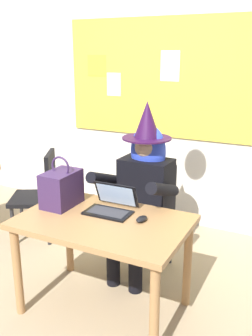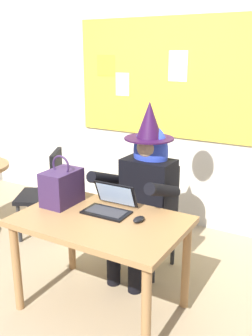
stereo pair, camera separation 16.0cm
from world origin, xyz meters
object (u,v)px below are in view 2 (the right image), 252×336
desk_main (101,232)px  person_costumed (145,183)px  computer_mouse (139,219)px  handbag (62,187)px  chair_spare_by_window (47,189)px  chair_at_desk (152,210)px  laptop (110,205)px

desk_main → person_costumed: person_costumed is taller
person_costumed → computer_mouse: bearing=25.4°
computer_mouse → handbag: size_ratio=0.28×
handbag → chair_spare_by_window: (-0.73, 0.62, -0.35)m
chair_at_desk → chair_spare_by_window: chair_at_desk is taller
handbag → chair_spare_by_window: handbag is taller
person_costumed → handbag: size_ratio=3.82×
chair_at_desk → desk_main: bearing=2.0°
chair_at_desk → person_costumed: size_ratio=0.63×
desk_main → computer_mouse: 0.29m
chair_at_desk → computer_mouse: 0.72m
chair_at_desk → laptop: bearing=-0.2°
chair_at_desk → handbag: (-0.43, -0.65, 0.34)m
chair_at_desk → laptop: size_ratio=2.69×
computer_mouse → chair_at_desk: bearing=116.7°
chair_at_desk → computer_mouse: (0.22, -0.64, 0.22)m
person_costumed → handbag: bearing=-36.5°
person_costumed → computer_mouse: 0.58m
computer_mouse → laptop: bearing=175.3°
laptop → handbag: handbag is taller
computer_mouse → handbag: (-0.65, -0.01, 0.12)m
desk_main → person_costumed: size_ratio=0.80×
desk_main → handbag: size_ratio=3.07×
laptop → handbag: 0.40m
chair_at_desk → chair_spare_by_window: (-1.15, -0.03, -0.01)m
person_costumed → chair_spare_by_window: size_ratio=1.63×
handbag → computer_mouse: bearing=0.8°
chair_at_desk → computer_mouse: chair_at_desk is taller
laptop → computer_mouse: laptop is taller
chair_at_desk → handbag: handbag is taller
person_costumed → handbag: person_costumed is taller
desk_main → chair_spare_by_window: chair_spare_by_window is taller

